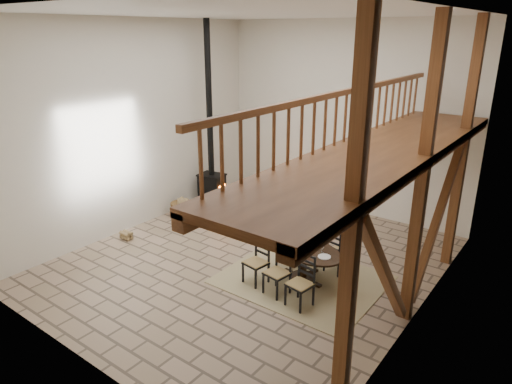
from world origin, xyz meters
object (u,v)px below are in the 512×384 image
Objects in this scene: wood_stove at (211,167)px; log_stack at (126,235)px; log_basket at (182,209)px; dining_table at (299,264)px.

log_stack is (-0.12, -2.93, -1.02)m from wood_stove.
dining_table is at bearing -13.41° from log_basket.
dining_table is at bearing 10.36° from log_stack.
log_basket is 2.02× the size of log_stack.
dining_table is 3.58× the size of log_basket.
dining_table is 4.41m from log_stack.
log_stack is at bearing -100.55° from wood_stove.
log_stack is (-4.33, -0.79, -0.29)m from dining_table.
wood_stove is (-4.21, 2.13, 0.72)m from dining_table.
wood_stove is 8.70× the size of log_basket.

